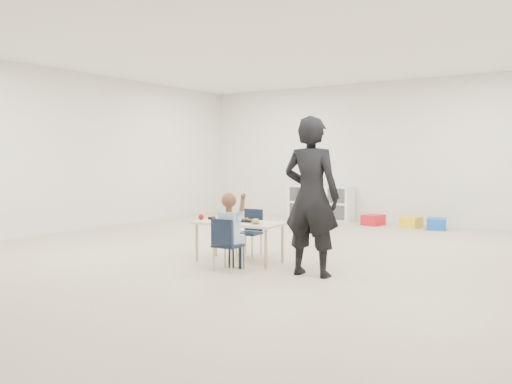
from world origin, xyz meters
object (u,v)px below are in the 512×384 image
Objects in this scene: chair_near at (228,245)px; child at (228,229)px; cubby_shelf at (321,203)px; adult at (311,197)px; table at (239,242)px.

chair_near is 0.63× the size of child.
adult is at bearing -64.21° from cubby_shelf.
child is 1.03m from adult.
table is at bearing 106.89° from chair_near.
table is 4.99m from cubby_shelf.
chair_near reaches higher than table.
child reaches higher than chair_near.
child reaches higher than cubby_shelf.
chair_near is at bearing -73.11° from table.
chair_near is 0.17m from child.
cubby_shelf is (-1.32, 4.81, 0.09)m from table.
child is at bearing -74.10° from cubby_shelf.
adult reaches higher than child.
table is 0.81× the size of cubby_shelf.
cubby_shelf is at bearing -68.10° from adult.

